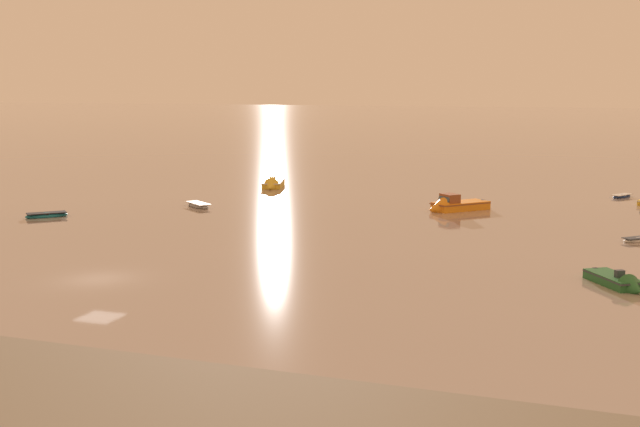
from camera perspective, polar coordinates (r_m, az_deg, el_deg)
The scene contains 8 objects.
ground_plane at distance 53.88m, azimuth -15.16°, elevation -4.43°, with size 800.00×800.00×0.00m, color gray.
motorboat_moored_1 at distance 80.74m, azimuth 9.18°, elevation 0.46°, with size 6.10×6.36×2.49m.
rowboat_moored_0 at distance 80.06m, azimuth -18.49°, elevation -0.12°, with size 3.59×3.63×0.60m.
rowboat_moored_1 at distance 69.01m, azimuth 21.27°, elevation -1.71°, with size 2.74×2.67×0.45m.
motorboat_moored_3 at distance 97.48m, azimuth -3.32°, elevation 1.97°, with size 3.78×6.51×2.12m.
motorboat_moored_4 at distance 53.14m, azimuth 20.15°, elevation -4.61°, with size 4.04×4.94×1.65m.
rowboat_moored_4 at distance 83.03m, azimuth -8.47°, elevation 0.57°, with size 3.82×3.34×0.60m.
rowboat_moored_5 at distance 94.96m, azimuth 20.26°, elevation 1.14°, with size 2.44×3.07×0.47m.
Camera 1 is at (30.23, -42.89, 12.25)m, focal length 45.99 mm.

